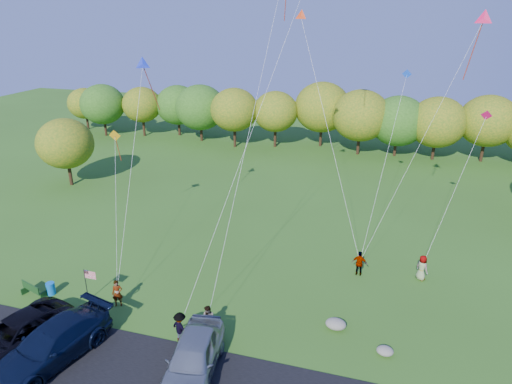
# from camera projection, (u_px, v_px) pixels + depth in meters

# --- Properties ---
(ground) EXTENTS (140.00, 140.00, 0.00)m
(ground) POSITION_uv_depth(u_px,v_px,m) (199.00, 334.00, 25.53)
(ground) COLOR #315C1A
(ground) RESTS_ON ground
(treeline) EXTENTS (75.65, 27.85, 8.37)m
(treeline) POSITION_uv_depth(u_px,v_px,m) (305.00, 116.00, 56.42)
(treeline) COLOR #3B2115
(treeline) RESTS_ON ground
(minivan_dark) EXTENTS (4.20, 6.64, 1.71)m
(minivan_dark) POSITION_uv_depth(u_px,v_px,m) (16.00, 335.00, 24.09)
(minivan_dark) COLOR black
(minivan_dark) RESTS_ON asphalt_lane
(minivan_navy) EXTENTS (4.13, 6.95, 1.89)m
(minivan_navy) POSITION_uv_depth(u_px,v_px,m) (52.00, 344.00, 23.30)
(minivan_navy) COLOR black
(minivan_navy) RESTS_ON asphalt_lane
(minivan_silver) EXTENTS (3.16, 6.08, 1.98)m
(minivan_silver) POSITION_uv_depth(u_px,v_px,m) (193.00, 358.00, 22.31)
(minivan_silver) COLOR #959B9E
(minivan_silver) RESTS_ON asphalt_lane
(flyer_a) EXTENTS (0.75, 0.65, 1.73)m
(flyer_a) POSITION_uv_depth(u_px,v_px,m) (117.00, 293.00, 27.69)
(flyer_a) COLOR #4C4C59
(flyer_a) RESTS_ON ground
(flyer_b) EXTENTS (1.00, 0.89, 1.70)m
(flyer_b) POSITION_uv_depth(u_px,v_px,m) (208.00, 320.00, 25.35)
(flyer_b) COLOR #4C4C59
(flyer_b) RESTS_ON ground
(flyer_c) EXTENTS (1.32, 1.06, 1.79)m
(flyer_c) POSITION_uv_depth(u_px,v_px,m) (180.00, 327.00, 24.68)
(flyer_c) COLOR #4C4C59
(flyer_c) RESTS_ON ground
(flyer_d) EXTENTS (1.08, 0.51, 1.79)m
(flyer_d) POSITION_uv_depth(u_px,v_px,m) (360.00, 263.00, 30.90)
(flyer_d) COLOR #4C4C59
(flyer_d) RESTS_ON ground
(flyer_e) EXTENTS (1.02, 1.01, 1.78)m
(flyer_e) POSITION_uv_depth(u_px,v_px,m) (422.00, 268.00, 30.39)
(flyer_e) COLOR #4C4C59
(flyer_e) RESTS_ON ground
(park_bench) EXTENTS (1.72, 0.79, 0.98)m
(park_bench) POSITION_uv_depth(u_px,v_px,m) (32.00, 289.00, 28.69)
(park_bench) COLOR #153C16
(park_bench) RESTS_ON ground
(trash_barrel) EXTENTS (0.54, 0.54, 0.81)m
(trash_barrel) POSITION_uv_depth(u_px,v_px,m) (51.00, 289.00, 28.98)
(trash_barrel) COLOR blue
(trash_barrel) RESTS_ON ground
(flag_assembly) EXTENTS (0.82, 0.53, 2.21)m
(flag_assembly) POSITION_uv_depth(u_px,v_px,m) (88.00, 278.00, 27.83)
(flag_assembly) COLOR black
(flag_assembly) RESTS_ON ground
(boulder_near) EXTENTS (1.18, 0.93, 0.59)m
(boulder_near) POSITION_uv_depth(u_px,v_px,m) (336.00, 324.00, 25.88)
(boulder_near) COLOR gray
(boulder_near) RESTS_ON ground
(boulder_far) EXTENTS (0.89, 0.74, 0.46)m
(boulder_far) POSITION_uv_depth(u_px,v_px,m) (385.00, 351.00, 23.93)
(boulder_far) COLOR slate
(boulder_far) RESTS_ON ground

